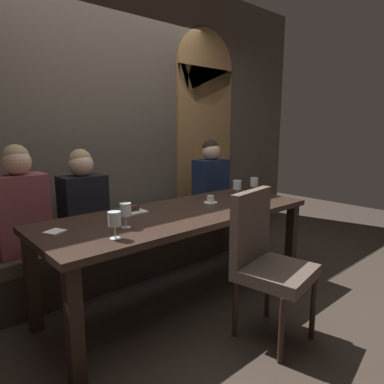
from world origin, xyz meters
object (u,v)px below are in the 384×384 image
Objects in this scene: diner_bearded at (83,197)px; wine_glass_end_left at (125,210)px; diner_redhead at (21,203)px; wine_glass_center_back at (254,183)px; diner_far_end at (211,178)px; dessert_plate at (132,210)px; wine_glass_end_right at (115,220)px; espresso_cup at (210,200)px; banquette_bench at (135,250)px; dining_table at (181,222)px; chair_near_side at (265,255)px; wine_glass_near_right at (237,185)px.

wine_glass_end_left is (-0.06, -0.79, 0.05)m from diner_bearded.
diner_redhead is 2.05m from wine_glass_center_back.
dessert_plate is at bearing -161.23° from diner_far_end.
wine_glass_center_back is at bearing 10.42° from wine_glass_end_right.
wine_glass_end_right is 1.14m from espresso_cup.
banquette_bench is 1.33m from wine_glass_center_back.
diner_bearded reaches higher than wine_glass_end_right.
dining_table is at bearing -176.44° from wine_glass_center_back.
dessert_plate is at bearing 113.31° from chair_near_side.
wine_glass_end_right is at bearing -167.97° from wine_glass_near_right.
wine_glass_center_back reaches higher than espresso_cup.
dining_table is 2.74× the size of diner_far_end.
wine_glass_center_back is at bearing -0.13° from espresso_cup.
chair_near_side reaches higher than wine_glass_end_left.
diner_far_end reaches higher than wine_glass_end_left.
espresso_cup is (-0.34, 0.01, -0.09)m from wine_glass_near_right.
wine_glass_end_right is (-0.23, -0.95, 0.04)m from diner_bearded.
banquette_bench is at bearing 138.12° from wine_glass_near_right.
wine_glass_near_right is (1.69, -0.63, 0.02)m from diner_redhead.
diner_far_end is (0.87, 1.39, 0.27)m from chair_near_side.
diner_redhead reaches higher than wine_glass_near_right.
diner_bearded is 1.60m from wine_glass_center_back.
espresso_cup is at bearing -59.07° from banquette_bench.
wine_glass_end_right is at bearing -164.07° from espresso_cup.
wine_glass_near_right is (0.61, 0.78, 0.30)m from chair_near_side.
espresso_cup is (-0.61, -0.61, -0.06)m from diner_far_end.
diner_far_end reaches higher than dining_table.
wine_glass_center_back is at bearing -23.40° from diner_bearded.
diner_bearded is at bearing 125.01° from dining_table.
banquette_bench is 3.06× the size of diner_redhead.
espresso_cup is (0.87, -0.63, -0.04)m from diner_bearded.
espresso_cup is 0.70m from dessert_plate.
dessert_plate is at bearing 141.89° from dining_table.
wine_glass_center_back is 1.29m from dessert_plate.
diner_redhead is 0.97m from wine_glass_end_right.
diner_bearded is 1.48m from diner_far_end.
espresso_cup is at bearing 15.93° from wine_glass_end_right.
diner_bearded is at bearing 179.05° from diner_far_end.
wine_glass_center_back is 0.86× the size of dessert_plate.
dessert_plate is at bearing -33.63° from diner_redhead.
diner_far_end is 0.67m from wine_glass_near_right.
diner_far_end is at bearing 34.22° from dining_table.
wine_glass_near_right is at bearing -41.88° from banquette_bench.
banquette_bench is 2.55× the size of chair_near_side.
wine_glass_near_right is 1.00× the size of wine_glass_end_right.
wine_glass_near_right and wine_glass_end_right have the same top height.
wine_glass_end_right is at bearing -160.67° from dining_table.
banquette_bench is 1.15m from diner_redhead.
banquette_bench is 0.92m from espresso_cup.
wine_glass_end_left reaches higher than dining_table.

